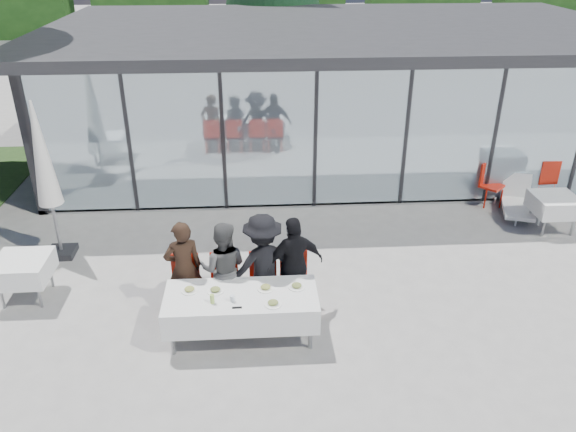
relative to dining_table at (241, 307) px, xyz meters
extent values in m
plane|color=gray|center=(0.52, 0.40, -0.54)|extent=(90.00, 90.00, 0.00)
cube|color=gray|center=(2.52, 8.40, -0.49)|extent=(14.00, 8.00, 0.10)
cube|color=black|center=(2.52, 12.30, 1.06)|extent=(14.00, 0.20, 3.20)
cube|color=black|center=(-4.38, 8.40, 1.06)|extent=(0.20, 8.00, 3.20)
cube|color=silver|center=(2.52, 4.43, 1.06)|extent=(13.60, 0.06, 3.10)
cube|color=#2D2D30|center=(2.52, 8.00, 2.78)|extent=(14.80, 8.80, 0.24)
cube|color=#262628|center=(-4.28, 4.43, 1.06)|extent=(0.08, 0.10, 3.10)
cube|color=#262628|center=(-2.33, 4.43, 1.06)|extent=(0.08, 0.10, 3.10)
cube|color=#262628|center=(-0.39, 4.43, 1.06)|extent=(0.08, 0.10, 3.10)
cube|color=#262628|center=(1.55, 4.43, 1.06)|extent=(0.08, 0.10, 3.10)
cube|color=#262628|center=(3.50, 4.43, 1.06)|extent=(0.08, 0.10, 3.10)
cube|color=#262628|center=(5.44, 4.43, 1.06)|extent=(0.08, 0.10, 3.10)
cube|color=red|center=(0.02, 6.90, -0.09)|extent=(0.45, 0.45, 0.90)
cube|color=red|center=(1.52, 7.40, -0.09)|extent=(0.45, 0.45, 0.90)
cube|color=red|center=(4.02, 6.90, -0.09)|extent=(0.45, 0.45, 0.90)
cube|color=red|center=(6.02, 7.60, -0.09)|extent=(0.45, 0.45, 0.90)
cube|color=white|center=(0.00, 0.00, 0.00)|extent=(2.26, 0.96, 0.42)
cylinder|color=gray|center=(-1.00, -0.35, -0.18)|extent=(0.06, 0.06, 0.71)
cylinder|color=gray|center=(1.00, -0.35, -0.18)|extent=(0.06, 0.06, 0.71)
cylinder|color=gray|center=(-1.00, 0.35, -0.18)|extent=(0.06, 0.06, 0.71)
cylinder|color=gray|center=(1.00, 0.35, -0.18)|extent=(0.06, 0.06, 0.71)
imported|color=#2F1E15|center=(-0.90, 0.68, 0.28)|extent=(0.74, 0.74, 1.63)
cube|color=red|center=(-0.90, 0.66, -0.09)|extent=(0.44, 0.44, 0.05)
cube|color=red|center=(-0.90, 0.86, 0.16)|extent=(0.44, 0.04, 0.55)
cylinder|color=red|center=(-1.08, 0.48, -0.32)|extent=(0.04, 0.04, 0.43)
cylinder|color=red|center=(-0.72, 0.48, -0.32)|extent=(0.04, 0.04, 0.43)
cylinder|color=red|center=(-1.08, 0.84, -0.32)|extent=(0.04, 0.04, 0.43)
cylinder|color=red|center=(-0.72, 0.84, -0.32)|extent=(0.04, 0.04, 0.43)
imported|color=#545454|center=(-0.28, 0.68, 0.25)|extent=(0.86, 0.86, 1.58)
cube|color=red|center=(-0.28, 0.66, -0.09)|extent=(0.44, 0.44, 0.05)
cube|color=red|center=(-0.28, 0.86, 0.16)|extent=(0.44, 0.04, 0.55)
cylinder|color=red|center=(-0.46, 0.48, -0.32)|extent=(0.04, 0.04, 0.43)
cylinder|color=red|center=(-0.10, 0.48, -0.32)|extent=(0.04, 0.04, 0.43)
cylinder|color=red|center=(-0.46, 0.84, -0.32)|extent=(0.04, 0.04, 0.43)
cylinder|color=red|center=(-0.10, 0.84, -0.32)|extent=(0.04, 0.04, 0.43)
imported|color=black|center=(0.34, 0.68, 0.31)|extent=(1.39, 1.39, 1.69)
cube|color=red|center=(0.34, 0.66, -0.09)|extent=(0.44, 0.44, 0.05)
cube|color=red|center=(0.34, 0.86, 0.16)|extent=(0.44, 0.04, 0.55)
cylinder|color=red|center=(0.16, 0.48, -0.32)|extent=(0.04, 0.04, 0.43)
cylinder|color=red|center=(0.52, 0.48, -0.32)|extent=(0.04, 0.04, 0.43)
cylinder|color=red|center=(0.16, 0.84, -0.32)|extent=(0.04, 0.04, 0.43)
cylinder|color=red|center=(0.52, 0.84, -0.32)|extent=(0.04, 0.04, 0.43)
imported|color=black|center=(0.84, 0.68, 0.28)|extent=(1.20, 1.20, 1.64)
cube|color=red|center=(0.84, 0.66, -0.09)|extent=(0.44, 0.44, 0.05)
cube|color=red|center=(0.84, 0.86, 0.16)|extent=(0.44, 0.04, 0.55)
cylinder|color=red|center=(0.66, 0.48, -0.32)|extent=(0.04, 0.04, 0.43)
cylinder|color=red|center=(1.02, 0.48, -0.32)|extent=(0.04, 0.04, 0.43)
cylinder|color=red|center=(0.66, 0.84, -0.32)|extent=(0.04, 0.04, 0.43)
cylinder|color=red|center=(1.02, 0.84, -0.32)|extent=(0.04, 0.04, 0.43)
cylinder|color=white|center=(-0.76, 0.14, 0.22)|extent=(0.25, 0.25, 0.01)
ellipsoid|color=tan|center=(-0.76, 0.14, 0.25)|extent=(0.15, 0.15, 0.05)
cylinder|color=white|center=(-0.38, 0.11, 0.22)|extent=(0.25, 0.25, 0.01)
ellipsoid|color=#416526|center=(-0.38, 0.11, 0.25)|extent=(0.15, 0.15, 0.05)
cylinder|color=white|center=(0.37, 0.12, 0.22)|extent=(0.25, 0.25, 0.01)
ellipsoid|color=tan|center=(0.37, 0.12, 0.25)|extent=(0.15, 0.15, 0.05)
cylinder|color=white|center=(0.83, 0.14, 0.22)|extent=(0.25, 0.25, 0.01)
ellipsoid|color=#416526|center=(0.83, 0.14, 0.25)|extent=(0.15, 0.15, 0.05)
cylinder|color=white|center=(0.46, -0.28, 0.22)|extent=(0.25, 0.25, 0.01)
ellipsoid|color=#416526|center=(0.46, -0.28, 0.25)|extent=(0.15, 0.15, 0.05)
cylinder|color=#9DBE4F|center=(-0.40, -0.18, 0.28)|extent=(0.06, 0.06, 0.14)
cylinder|color=silver|center=(-0.12, -0.16, 0.26)|extent=(0.07, 0.07, 0.10)
cube|color=black|center=(-0.05, -0.32, 0.22)|extent=(0.14, 0.03, 0.01)
cube|color=white|center=(-3.60, 1.25, 0.02)|extent=(0.86, 0.86, 0.36)
cylinder|color=gray|center=(-3.90, 0.95, -0.18)|extent=(0.05, 0.05, 0.72)
cylinder|color=gray|center=(-3.30, 0.95, -0.18)|extent=(0.05, 0.05, 0.72)
cylinder|color=gray|center=(-3.90, 1.55, -0.18)|extent=(0.05, 0.05, 0.72)
cylinder|color=gray|center=(-3.30, 1.55, -0.18)|extent=(0.05, 0.05, 0.72)
cube|color=white|center=(6.33, 3.08, 0.02)|extent=(0.86, 0.86, 0.36)
cylinder|color=gray|center=(6.03, 2.78, -0.18)|extent=(0.05, 0.05, 0.72)
cylinder|color=gray|center=(6.63, 2.78, -0.18)|extent=(0.05, 0.05, 0.72)
cylinder|color=gray|center=(6.03, 3.38, -0.18)|extent=(0.05, 0.05, 0.72)
cylinder|color=gray|center=(6.63, 3.38, -0.18)|extent=(0.05, 0.05, 0.72)
cube|color=red|center=(5.52, 4.30, -0.09)|extent=(0.62, 0.62, 0.05)
cube|color=red|center=(5.39, 4.45, 0.16)|extent=(0.35, 0.33, 0.55)
cylinder|color=red|center=(5.34, 4.12, -0.32)|extent=(0.04, 0.04, 0.43)
cylinder|color=red|center=(5.70, 4.12, -0.32)|extent=(0.04, 0.04, 0.43)
cylinder|color=red|center=(5.34, 4.48, -0.32)|extent=(0.04, 0.04, 0.43)
cylinder|color=red|center=(5.70, 4.48, -0.32)|extent=(0.04, 0.04, 0.43)
cube|color=red|center=(6.85, 4.59, -0.09)|extent=(0.45, 0.45, 0.05)
cube|color=red|center=(6.86, 4.39, 0.16)|extent=(0.44, 0.05, 0.55)
cylinder|color=red|center=(6.67, 4.41, -0.32)|extent=(0.04, 0.04, 0.43)
cylinder|color=red|center=(7.03, 4.41, -0.32)|extent=(0.04, 0.04, 0.43)
cylinder|color=red|center=(6.67, 4.77, -0.32)|extent=(0.04, 0.04, 0.43)
cylinder|color=red|center=(7.03, 4.77, -0.32)|extent=(0.04, 0.04, 0.43)
cube|color=black|center=(-3.46, 2.63, -0.48)|extent=(0.50, 0.50, 0.12)
cylinder|color=gray|center=(-3.46, 2.63, 0.81)|extent=(0.06, 0.06, 2.70)
cone|color=white|center=(-3.46, 2.63, 1.51)|extent=(0.44, 0.44, 1.90)
cube|color=white|center=(5.93, 3.80, -0.36)|extent=(0.97, 1.42, 0.08)
cube|color=white|center=(6.10, 4.32, -0.09)|extent=(0.65, 0.43, 0.54)
cylinder|color=white|center=(5.68, 3.25, -0.47)|extent=(0.04, 0.04, 0.14)
cylinder|color=white|center=(6.18, 3.25, -0.47)|extent=(0.04, 0.04, 0.14)
cylinder|color=white|center=(5.68, 4.35, -0.47)|extent=(0.04, 0.04, 0.14)
cylinder|color=white|center=(6.18, 4.35, -0.47)|extent=(0.04, 0.04, 0.14)
cylinder|color=#382316|center=(1.02, 13.40, 0.46)|extent=(0.44, 0.44, 2.00)
camera|label=1|loc=(0.26, -6.85, 4.95)|focal=35.00mm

